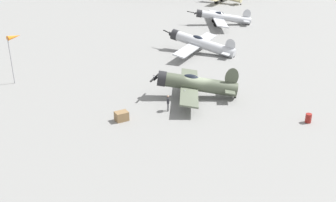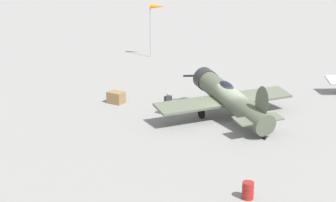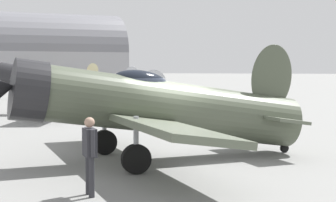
{
  "view_description": "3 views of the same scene",
  "coord_description": "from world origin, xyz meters",
  "px_view_note": "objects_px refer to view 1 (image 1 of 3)",
  "views": [
    {
      "loc": [
        -35.58,
        -23.98,
        18.71
      ],
      "look_at": [
        -4.83,
        0.5,
        1.1
      ],
      "focal_mm": 44.33,
      "sensor_mm": 36.0,
      "label": 1
    },
    {
      "loc": [
        2.22,
        -37.53,
        13.04
      ],
      "look_at": [
        -4.83,
        0.5,
        1.1
      ],
      "focal_mm": 57.87,
      "sensor_mm": 36.0,
      "label": 2
    },
    {
      "loc": [
        -15.75,
        -4.13,
        2.84
      ],
      "look_at": [
        0.0,
        0.0,
        1.8
      ],
      "focal_mm": 57.92,
      "sensor_mm": 36.0,
      "label": 3
    }
  ],
  "objects_px": {
    "equipment_crate": "(122,116)",
    "ground_crew_mechanic": "(168,101)",
    "airplane_mid_apron": "(200,43)",
    "airplane_foreground": "(194,84)",
    "airplane_far_line": "(221,17)",
    "windsock_mast": "(14,39)",
    "fuel_drum": "(308,118)"
  },
  "relations": [
    {
      "from": "equipment_crate",
      "to": "ground_crew_mechanic",
      "type": "bearing_deg",
      "value": -25.27
    },
    {
      "from": "airplane_mid_apron",
      "to": "ground_crew_mechanic",
      "type": "bearing_deg",
      "value": 102.76
    },
    {
      "from": "airplane_foreground",
      "to": "airplane_far_line",
      "type": "distance_m",
      "value": 34.79
    },
    {
      "from": "airplane_foreground",
      "to": "equipment_crate",
      "type": "height_order",
      "value": "airplane_foreground"
    },
    {
      "from": "ground_crew_mechanic",
      "to": "windsock_mast",
      "type": "distance_m",
      "value": 20.56
    },
    {
      "from": "airplane_foreground",
      "to": "windsock_mast",
      "type": "relative_size",
      "value": 1.69
    },
    {
      "from": "airplane_mid_apron",
      "to": "windsock_mast",
      "type": "height_order",
      "value": "windsock_mast"
    },
    {
      "from": "windsock_mast",
      "to": "equipment_crate",
      "type": "bearing_deg",
      "value": -89.51
    },
    {
      "from": "fuel_drum",
      "to": "airplane_foreground",
      "type": "bearing_deg",
      "value": 98.94
    },
    {
      "from": "airplane_far_line",
      "to": "windsock_mast",
      "type": "xyz_separation_m",
      "value": [
        -40.4,
        3.94,
        3.94
      ]
    },
    {
      "from": "airplane_far_line",
      "to": "windsock_mast",
      "type": "distance_m",
      "value": 40.79
    },
    {
      "from": "airplane_far_line",
      "to": "equipment_crate",
      "type": "height_order",
      "value": "airplane_far_line"
    },
    {
      "from": "airplane_foreground",
      "to": "equipment_crate",
      "type": "xyz_separation_m",
      "value": [
        -9.21,
        2.31,
        -1.17
      ]
    },
    {
      "from": "airplane_foreground",
      "to": "airplane_mid_apron",
      "type": "xyz_separation_m",
      "value": [
        14.19,
        8.9,
        -0.18
      ]
    },
    {
      "from": "airplane_mid_apron",
      "to": "fuel_drum",
      "type": "bearing_deg",
      "value": 137.78
    },
    {
      "from": "airplane_far_line",
      "to": "windsock_mast",
      "type": "bearing_deg",
      "value": 44.93
    },
    {
      "from": "fuel_drum",
      "to": "airplane_far_line",
      "type": "bearing_deg",
      "value": 44.03
    },
    {
      "from": "airplane_far_line",
      "to": "ground_crew_mechanic",
      "type": "relative_size",
      "value": 6.67
    },
    {
      "from": "ground_crew_mechanic",
      "to": "equipment_crate",
      "type": "distance_m",
      "value": 5.19
    },
    {
      "from": "airplane_mid_apron",
      "to": "equipment_crate",
      "type": "bearing_deg",
      "value": 93.35
    },
    {
      "from": "ground_crew_mechanic",
      "to": "fuel_drum",
      "type": "bearing_deg",
      "value": 171.45
    },
    {
      "from": "airplane_foreground",
      "to": "equipment_crate",
      "type": "relative_size",
      "value": 6.52
    },
    {
      "from": "windsock_mast",
      "to": "fuel_drum",
      "type": "bearing_deg",
      "value": -70.56
    },
    {
      "from": "airplane_foreground",
      "to": "fuel_drum",
      "type": "distance_m",
      "value": 12.64
    },
    {
      "from": "airplane_foreground",
      "to": "windsock_mast",
      "type": "height_order",
      "value": "windsock_mast"
    },
    {
      "from": "airplane_mid_apron",
      "to": "airplane_far_line",
      "type": "height_order",
      "value": "airplane_mid_apron"
    },
    {
      "from": "ground_crew_mechanic",
      "to": "airplane_far_line",
      "type": "bearing_deg",
      "value": -102.32
    },
    {
      "from": "airplane_far_line",
      "to": "equipment_crate",
      "type": "distance_m",
      "value": 42.43
    },
    {
      "from": "airplane_foreground",
      "to": "windsock_mast",
      "type": "bearing_deg",
      "value": -10.08
    },
    {
      "from": "ground_crew_mechanic",
      "to": "fuel_drum",
      "type": "distance_m",
      "value": 14.14
    },
    {
      "from": "fuel_drum",
      "to": "windsock_mast",
      "type": "xyz_separation_m",
      "value": [
        -11.31,
        32.06,
        4.9
      ]
    },
    {
      "from": "airplane_far_line",
      "to": "fuel_drum",
      "type": "distance_m",
      "value": 40.47
    }
  ]
}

